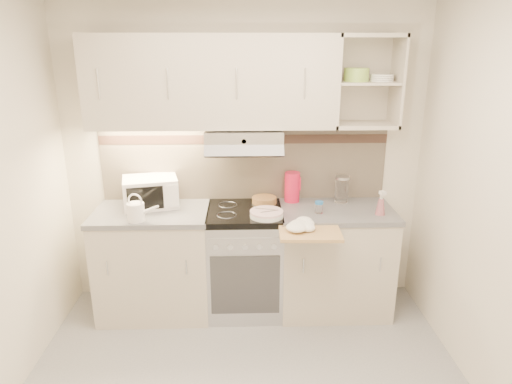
# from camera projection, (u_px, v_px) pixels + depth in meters

# --- Properties ---
(room_shell) EXTENTS (3.04, 2.84, 2.52)m
(room_shell) POSITION_uv_depth(u_px,v_px,m) (245.00, 139.00, 2.76)
(room_shell) COLOR silver
(room_shell) RESTS_ON ground
(base_cabinet_left) EXTENTS (0.90, 0.60, 0.86)m
(base_cabinet_left) POSITION_uv_depth(u_px,v_px,m) (155.00, 264.00, 3.80)
(base_cabinet_left) COLOR beige
(base_cabinet_left) RESTS_ON ground
(worktop_left) EXTENTS (0.92, 0.62, 0.04)m
(worktop_left) POSITION_uv_depth(u_px,v_px,m) (151.00, 213.00, 3.66)
(worktop_left) COLOR slate
(worktop_left) RESTS_ON base_cabinet_left
(base_cabinet_right) EXTENTS (0.90, 0.60, 0.86)m
(base_cabinet_right) POSITION_uv_depth(u_px,v_px,m) (334.00, 261.00, 3.84)
(base_cabinet_right) COLOR beige
(base_cabinet_right) RESTS_ON ground
(worktop_right) EXTENTS (0.92, 0.62, 0.04)m
(worktop_right) POSITION_uv_depth(u_px,v_px,m) (337.00, 211.00, 3.71)
(worktop_right) COLOR slate
(worktop_right) RESTS_ON base_cabinet_right
(electric_range) EXTENTS (0.60, 0.60, 0.90)m
(electric_range) POSITION_uv_depth(u_px,v_px,m) (245.00, 260.00, 3.82)
(electric_range) COLOR #B7B7BC
(electric_range) RESTS_ON ground
(microwave) EXTENTS (0.49, 0.40, 0.24)m
(microwave) POSITION_uv_depth(u_px,v_px,m) (151.00, 192.00, 3.73)
(microwave) COLOR white
(microwave) RESTS_ON worktop_left
(watering_can) EXTENTS (0.25, 0.13, 0.22)m
(watering_can) POSITION_uv_depth(u_px,v_px,m) (137.00, 211.00, 3.43)
(watering_can) COLOR white
(watering_can) RESTS_ON worktop_left
(plate_stack) EXTENTS (0.26, 0.26, 0.06)m
(plate_stack) POSITION_uv_depth(u_px,v_px,m) (267.00, 214.00, 3.52)
(plate_stack) COLOR white
(plate_stack) RESTS_ON electric_range
(bread_loaf) EXTENTS (0.21, 0.21, 0.05)m
(bread_loaf) POSITION_uv_depth(u_px,v_px,m) (264.00, 200.00, 3.83)
(bread_loaf) COLOR #926240
(bread_loaf) RESTS_ON electric_range
(pink_pitcher) EXTENTS (0.14, 0.13, 0.25)m
(pink_pitcher) POSITION_uv_depth(u_px,v_px,m) (292.00, 187.00, 3.84)
(pink_pitcher) COLOR red
(pink_pitcher) RESTS_ON worktop_right
(glass_jar) EXTENTS (0.12, 0.12, 0.23)m
(glass_jar) POSITION_uv_depth(u_px,v_px,m) (342.00, 189.00, 3.82)
(glass_jar) COLOR white
(glass_jar) RESTS_ON worktop_right
(spice_jar) EXTENTS (0.07, 0.07, 0.10)m
(spice_jar) POSITION_uv_depth(u_px,v_px,m) (319.00, 207.00, 3.59)
(spice_jar) COLOR white
(spice_jar) RESTS_ON worktop_right
(spray_bottle) EXTENTS (0.08, 0.08, 0.21)m
(spray_bottle) POSITION_uv_depth(u_px,v_px,m) (381.00, 205.00, 3.56)
(spray_bottle) COLOR pink
(spray_bottle) RESTS_ON worktop_right
(cutting_board) EXTENTS (0.46, 0.41, 0.02)m
(cutting_board) POSITION_uv_depth(u_px,v_px,m) (309.00, 230.00, 3.34)
(cutting_board) COLOR tan
(cutting_board) RESTS_ON base_cabinet_right
(dish_towel) EXTENTS (0.31, 0.27, 0.08)m
(dish_towel) POSITION_uv_depth(u_px,v_px,m) (307.00, 223.00, 3.34)
(dish_towel) COLOR silver
(dish_towel) RESTS_ON cutting_board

